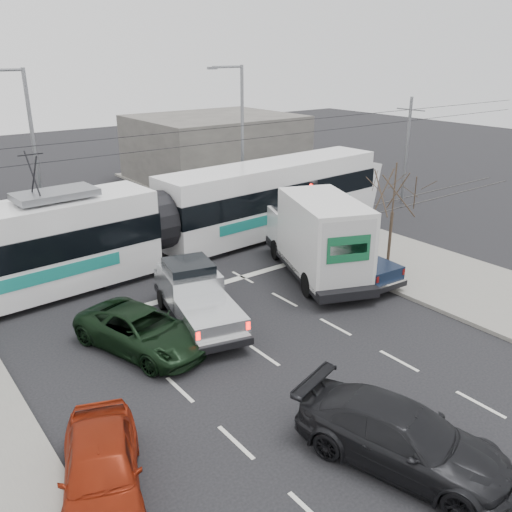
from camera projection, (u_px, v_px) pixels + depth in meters
ground at (302, 341)px, 19.45m from camera, size 120.00×120.00×0.00m
sidewalk_right at (451, 279)px, 24.50m from camera, size 6.00×60.00×0.15m
rails at (168, 260)px, 26.90m from camera, size 60.00×1.60×0.03m
building_right at (215, 148)px, 43.22m from camera, size 12.00×10.00×5.00m
bare_tree at (394, 193)px, 24.25m from camera, size 2.40×2.40×5.00m
traffic_signal at (314, 201)px, 26.97m from camera, size 0.44×0.44×3.60m
street_lamp_near at (240, 134)px, 32.20m from camera, size 2.38×0.25×9.00m
street_lamp_far at (31, 149)px, 27.21m from camera, size 2.38×0.25×9.00m
catenary at (163, 184)px, 25.53m from camera, size 60.00×0.20×7.00m
tram at (154, 223)px, 25.68m from camera, size 29.30×4.71×5.96m
silver_pickup at (195, 295)px, 20.58m from camera, size 3.31×6.19×2.14m
box_truck at (318, 237)px, 24.38m from camera, size 5.26×8.03×3.80m
navy_pickup at (350, 258)px, 24.45m from camera, size 2.11×4.87×2.01m
green_car at (143, 330)px, 18.69m from camera, size 3.76×5.60×1.43m
red_car at (101, 469)px, 12.43m from camera, size 3.31×4.83×1.53m
dark_car at (402, 437)px, 13.39m from camera, size 3.71×5.87×1.59m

